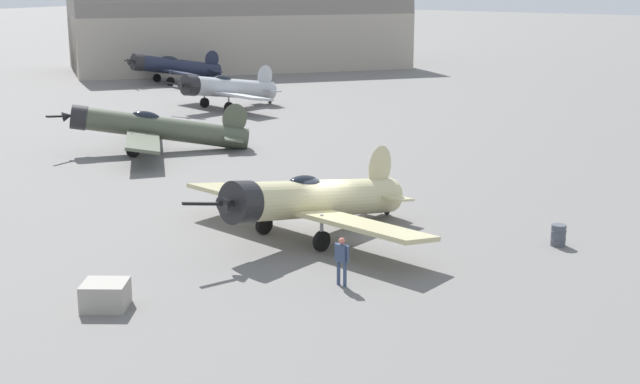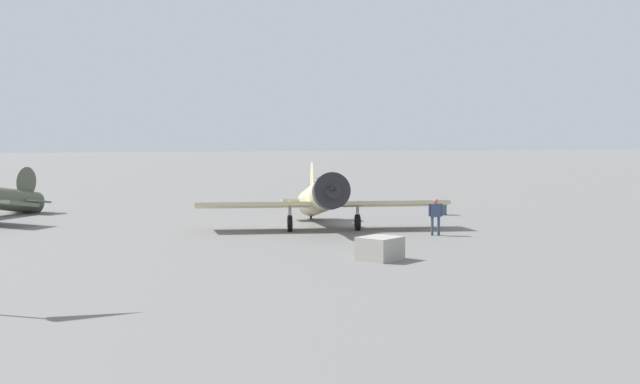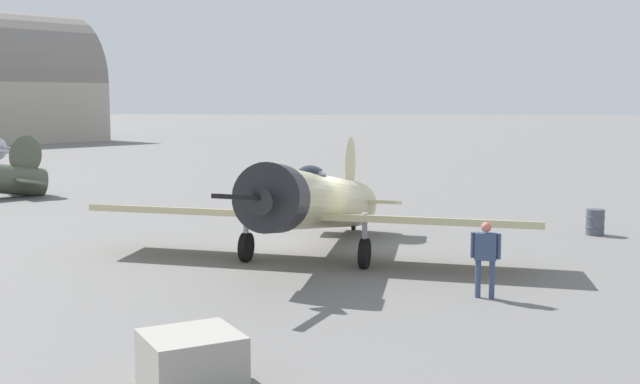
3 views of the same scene
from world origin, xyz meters
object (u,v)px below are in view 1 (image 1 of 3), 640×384
airplane_outer_stand (173,67)px  equipment_crate (105,295)px  fuel_drum (558,235)px  airplane_mid_apron (155,128)px  ground_crew_mechanic (342,257)px  airplane_far_line (226,88)px  airplane_foreground (311,200)px

airplane_outer_stand → equipment_crate: 60.71m
equipment_crate → fuel_drum: size_ratio=2.22×
airplane_mid_apron → ground_crew_mechanic: size_ratio=5.98×
airplane_mid_apron → ground_crew_mechanic: airplane_mid_apron is taller
ground_crew_mechanic → airplane_mid_apron: bearing=-109.9°
airplane_mid_apron → airplane_far_line: size_ratio=0.96×
airplane_mid_apron → airplane_far_line: (-15.96, -7.28, 0.19)m
fuel_drum → airplane_outer_stand: bearing=-123.2°
airplane_mid_apron → ground_crew_mechanic: 26.25m
airplane_mid_apron → ground_crew_mechanic: bearing=103.6°
airplane_mid_apron → airplane_foreground: bearing=107.5°
airplane_foreground → fuel_drum: (-4.30, 8.93, -1.13)m
airplane_foreground → ground_crew_mechanic: 6.07m
airplane_outer_stand → equipment_crate: (46.65, 38.83, -1.14)m
airplane_outer_stand → equipment_crate: size_ratio=5.50×
airplane_outer_stand → airplane_foreground: bearing=72.2°
airplane_far_line → ground_crew_mechanic: bearing=59.7°
ground_crew_mechanic → equipment_crate: bearing=-28.4°
airplane_far_line → ground_crew_mechanic: size_ratio=6.24×
airplane_foreground → airplane_far_line: 36.07m
airplane_mid_apron → airplane_outer_stand: size_ratio=0.99×
airplane_far_line → fuel_drum: bearing=73.3°
airplane_mid_apron → fuel_drum: (5.61, 26.78, -1.01)m
airplane_outer_stand → airplane_far_line: bearing=79.4°
airplane_mid_apron → airplane_outer_stand: (-26.37, -22.12, 0.14)m
airplane_mid_apron → airplane_far_line: 17.55m
airplane_foreground → airplane_far_line: size_ratio=1.17×
airplane_foreground → airplane_outer_stand: airplane_foreground is taller
airplane_far_line → fuel_drum: size_ratio=12.59×
airplane_mid_apron → airplane_far_line: bearing=-108.9°
ground_crew_mechanic → equipment_crate: (5.98, -5.31, -0.61)m
airplane_foreground → airplane_outer_stand: size_ratio=1.20×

